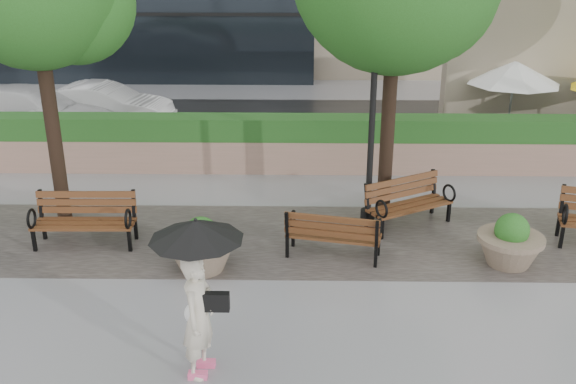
{
  "coord_description": "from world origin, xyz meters",
  "views": [
    {
      "loc": [
        0.43,
        -8.04,
        5.3
      ],
      "look_at": [
        0.24,
        2.66,
        1.1
      ],
      "focal_mm": 40.0,
      "sensor_mm": 36.0,
      "label": 1
    }
  ],
  "objects_px": {
    "bench_2": "(333,243)",
    "planter_left": "(202,250)",
    "lamppost": "(371,137)",
    "car_left": "(36,112)",
    "car_right": "(104,106)",
    "planter_right": "(510,245)",
    "bench_3": "(408,213)",
    "bench_1": "(86,231)",
    "pedestrian": "(198,283)"
  },
  "relations": [
    {
      "from": "bench_2",
      "to": "planter_left",
      "type": "height_order",
      "value": "planter_left"
    },
    {
      "from": "lamppost",
      "to": "car_left",
      "type": "relative_size",
      "value": 0.83
    },
    {
      "from": "lamppost",
      "to": "car_right",
      "type": "bearing_deg",
      "value": 136.3
    },
    {
      "from": "lamppost",
      "to": "planter_right",
      "type": "bearing_deg",
      "value": -36.6
    },
    {
      "from": "car_left",
      "to": "planter_left",
      "type": "bearing_deg",
      "value": -132.45
    },
    {
      "from": "bench_3",
      "to": "car_right",
      "type": "bearing_deg",
      "value": 108.57
    },
    {
      "from": "bench_1",
      "to": "pedestrian",
      "type": "xyz_separation_m",
      "value": [
        2.7,
        -3.71,
        1.02
      ]
    },
    {
      "from": "bench_3",
      "to": "bench_1",
      "type": "bearing_deg",
      "value": 158.84
    },
    {
      "from": "bench_1",
      "to": "planter_left",
      "type": "distance_m",
      "value": 2.47
    },
    {
      "from": "bench_1",
      "to": "car_left",
      "type": "bearing_deg",
      "value": 116.06
    },
    {
      "from": "lamppost",
      "to": "car_left",
      "type": "height_order",
      "value": "lamppost"
    },
    {
      "from": "bench_3",
      "to": "planter_left",
      "type": "distance_m",
      "value": 4.27
    },
    {
      "from": "planter_left",
      "to": "car_right",
      "type": "bearing_deg",
      "value": 115.27
    },
    {
      "from": "car_right",
      "to": "car_left",
      "type": "bearing_deg",
      "value": 124.93
    },
    {
      "from": "bench_1",
      "to": "car_left",
      "type": "height_order",
      "value": "car_left"
    },
    {
      "from": "bench_3",
      "to": "car_left",
      "type": "bearing_deg",
      "value": 117.67
    },
    {
      "from": "bench_1",
      "to": "car_right",
      "type": "height_order",
      "value": "car_right"
    },
    {
      "from": "planter_left",
      "to": "planter_right",
      "type": "height_order",
      "value": "planter_left"
    },
    {
      "from": "car_right",
      "to": "pedestrian",
      "type": "bearing_deg",
      "value": -152.62
    },
    {
      "from": "car_right",
      "to": "pedestrian",
      "type": "distance_m",
      "value": 12.6
    },
    {
      "from": "planter_left",
      "to": "car_left",
      "type": "xyz_separation_m",
      "value": [
        -5.9,
        7.98,
        0.34
      ]
    },
    {
      "from": "bench_3",
      "to": "pedestrian",
      "type": "relative_size",
      "value": 0.86
    },
    {
      "from": "bench_1",
      "to": "lamppost",
      "type": "distance_m",
      "value": 5.64
    },
    {
      "from": "car_right",
      "to": "bench_2",
      "type": "bearing_deg",
      "value": -136.45
    },
    {
      "from": "bench_2",
      "to": "car_left",
      "type": "xyz_separation_m",
      "value": [
        -8.17,
        7.46,
        0.45
      ]
    },
    {
      "from": "bench_3",
      "to": "lamppost",
      "type": "distance_m",
      "value": 1.72
    },
    {
      "from": "bench_2",
      "to": "car_right",
      "type": "relative_size",
      "value": 0.43
    },
    {
      "from": "bench_1",
      "to": "planter_right",
      "type": "bearing_deg",
      "value": -5.65
    },
    {
      "from": "planter_left",
      "to": "lamppost",
      "type": "height_order",
      "value": "lamppost"
    },
    {
      "from": "bench_1",
      "to": "pedestrian",
      "type": "height_order",
      "value": "pedestrian"
    },
    {
      "from": "bench_1",
      "to": "lamppost",
      "type": "xyz_separation_m",
      "value": [
        5.33,
        1.08,
        1.51
      ]
    },
    {
      "from": "car_left",
      "to": "car_right",
      "type": "distance_m",
      "value": 1.93
    },
    {
      "from": "bench_1",
      "to": "bench_2",
      "type": "relative_size",
      "value": 1.05
    },
    {
      "from": "bench_2",
      "to": "bench_3",
      "type": "xyz_separation_m",
      "value": [
        1.55,
        1.38,
        0.02
      ]
    },
    {
      "from": "planter_right",
      "to": "bench_3",
      "type": "bearing_deg",
      "value": 133.06
    },
    {
      "from": "bench_3",
      "to": "car_right",
      "type": "distance_m",
      "value": 10.68
    },
    {
      "from": "lamppost",
      "to": "car_left",
      "type": "distance_m",
      "value": 10.81
    },
    {
      "from": "planter_right",
      "to": "pedestrian",
      "type": "height_order",
      "value": "pedestrian"
    },
    {
      "from": "planter_left",
      "to": "car_left",
      "type": "distance_m",
      "value": 9.93
    },
    {
      "from": "planter_left",
      "to": "pedestrian",
      "type": "distance_m",
      "value": 2.97
    },
    {
      "from": "planter_left",
      "to": "lamppost",
      "type": "distance_m",
      "value": 3.9
    },
    {
      "from": "bench_1",
      "to": "planter_right",
      "type": "height_order",
      "value": "bench_1"
    },
    {
      "from": "bench_2",
      "to": "lamppost",
      "type": "distance_m",
      "value": 2.27
    },
    {
      "from": "planter_right",
      "to": "car_left",
      "type": "bearing_deg",
      "value": 145.57
    },
    {
      "from": "bench_1",
      "to": "lamppost",
      "type": "bearing_deg",
      "value": 10.5
    },
    {
      "from": "car_left",
      "to": "pedestrian",
      "type": "bearing_deg",
      "value": -138.59
    },
    {
      "from": "car_right",
      "to": "pedestrian",
      "type": "xyz_separation_m",
      "value": [
        4.61,
        -11.71,
        0.64
      ]
    },
    {
      "from": "lamppost",
      "to": "car_right",
      "type": "relative_size",
      "value": 1.0
    },
    {
      "from": "bench_3",
      "to": "planter_left",
      "type": "xyz_separation_m",
      "value": [
        -3.83,
        -1.9,
        0.1
      ]
    },
    {
      "from": "lamppost",
      "to": "planter_left",
      "type": "bearing_deg",
      "value": -146.68
    }
  ]
}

